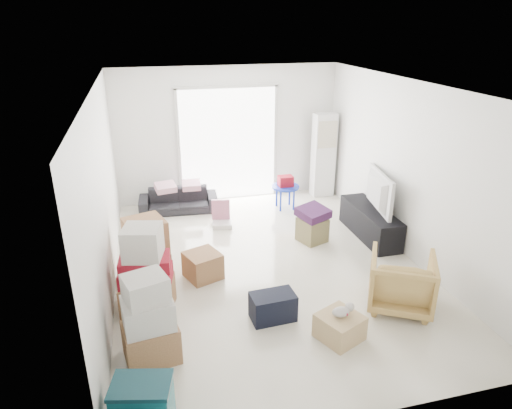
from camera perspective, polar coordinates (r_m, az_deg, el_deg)
The scene contains 20 objects.
room_shell at distance 6.52m, azimuth 1.53°, elevation 2.74°, with size 4.98×6.48×3.18m.
sliding_door at distance 9.33m, azimuth -3.50°, elevation 8.06°, with size 2.10×0.04×2.33m.
ac_tower at distance 9.67m, azimuth 8.42°, elevation 6.11°, with size 0.45×0.30×1.75m, color silver.
tv_console at distance 8.13m, azimuth 14.07°, elevation -2.21°, with size 0.45×1.51×0.50m, color black.
television at distance 8.00m, azimuth 14.28°, elevation -0.07°, with size 1.14×0.65×0.15m, color black.
sofa at distance 9.03m, azimuth -9.70°, elevation 0.95°, with size 1.51×0.44×0.59m, color #252429.
pillow_left at distance 8.85m, azimuth -11.30°, elevation 2.80°, with size 0.33×0.26×0.11m, color #ECACC0.
pillow_right at distance 8.89m, azimuth -8.13°, elevation 3.14°, with size 0.33×0.27×0.11m, color #ECACC0.
armchair at distance 6.25m, azimuth 17.75°, elevation -8.86°, with size 0.79×0.74×0.81m, color tan.
box_stack_a at distance 5.23m, azimuth -13.21°, elevation -14.24°, with size 0.65×0.57×1.05m.
box_stack_b at distance 5.98m, azimuth -13.57°, elevation -8.66°, with size 0.74×0.74×1.19m.
box_stack_c at distance 6.76m, azimuth -13.48°, elevation -5.54°, with size 0.67×0.66×0.91m.
loose_box at distance 6.74m, azimuth -6.66°, elevation -7.56°, with size 0.46×0.46×0.39m, color #9C6F46.
duffel_bag at distance 5.86m, azimuth 2.12°, elevation -12.63°, with size 0.55×0.33×0.35m, color black.
ottoman at distance 7.79m, azimuth 7.04°, elevation -3.14°, with size 0.41×0.41×0.41m, color olive.
blanket at distance 7.68m, azimuth 7.13°, elevation -1.28°, with size 0.45×0.45×0.14m, color #3F1D49.
kids_table at distance 8.99m, azimuth 3.70°, elevation 2.41°, with size 0.55×0.55×0.67m.
toy_walker at distance 8.35m, azimuth -4.29°, elevation -1.79°, with size 0.41×0.37×0.47m.
wood_crate at distance 5.65m, azimuth 10.41°, elevation -14.81°, with size 0.46×0.46×0.31m, color tan.
plush_bunny at distance 5.54m, azimuth 10.84°, elevation -12.89°, with size 0.29×0.16×0.14m.
Camera 1 is at (-1.69, -5.91, 3.53)m, focal length 32.00 mm.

